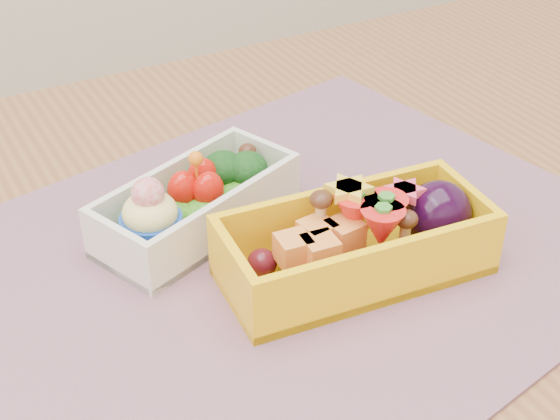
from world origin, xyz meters
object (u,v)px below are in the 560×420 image
table (333,362)px  bento_white (196,204)px  placemat (274,259)px  bento_yellow (361,241)px

table → bento_white: (-0.07, 0.09, 0.12)m
table → placemat: placemat is taller
placemat → bento_yellow: bearing=-44.2°
table → bento_yellow: bearing=-69.0°
placemat → bento_yellow: (0.05, -0.04, 0.03)m
bento_white → table: bearing=-71.9°
bento_white → bento_yellow: bento_white is taller
placemat → bento_white: 0.08m
table → bento_yellow: size_ratio=6.08×
placemat → bento_white: bento_white is taller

